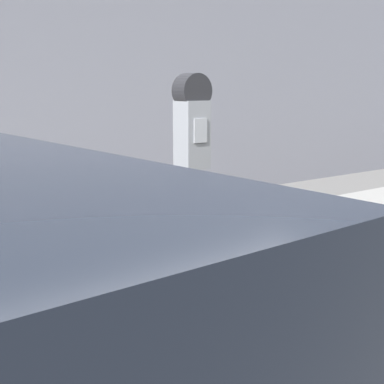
{
  "coord_description": "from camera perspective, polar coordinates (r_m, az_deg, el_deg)",
  "views": [
    {
      "loc": [
        -1.31,
        -1.29,
        1.66
      ],
      "look_at": [
        0.39,
        1.05,
        1.08
      ],
      "focal_mm": 50.0,
      "sensor_mm": 36.0,
      "label": 1
    }
  ],
  "objects": [
    {
      "name": "sidewalk",
      "position": [
        4.06,
        -14.36,
        -12.42
      ],
      "size": [
        24.0,
        2.8,
        0.1
      ],
      "color": "#9E9B96",
      "rests_on": "ground_plane"
    },
    {
      "name": "parking_meter",
      "position": [
        2.92,
        0.0,
        3.69
      ],
      "size": [
        0.19,
        0.15,
        1.62
      ],
      "color": "#2D2D30",
      "rests_on": "sidewalk"
    }
  ]
}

